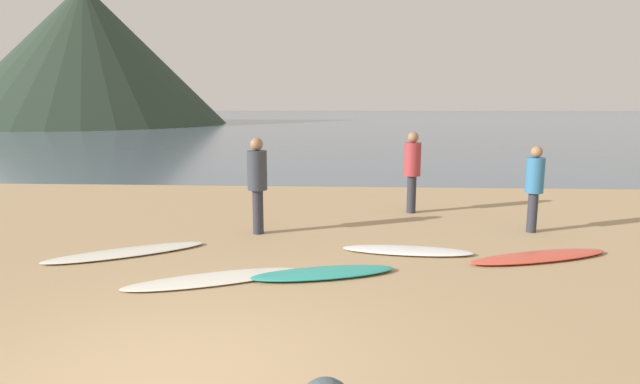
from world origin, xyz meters
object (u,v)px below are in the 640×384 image
Objects in this scene: surfboard_2 at (323,273)px; surfboard_3 at (407,250)px; surfboard_0 at (126,252)px; person_0 at (257,178)px; surfboard_1 at (213,279)px; person_1 at (412,166)px; person_2 at (535,182)px; surfboard_4 at (539,257)px.

surfboard_2 is 0.99× the size of surfboard_3.
person_0 is (1.84, 1.40, 0.98)m from surfboard_0.
person_0 is (0.18, 2.53, 0.99)m from surfboard_1.
surfboard_3 is at bearing 4.91° from surfboard_1.
person_1 reaches higher than surfboard_2.
surfboard_0 is at bearing 122.63° from surfboard_1.
person_2 is at bearing 6.43° from surfboard_1.
surfboard_2 is at bearing -45.72° from surfboard_0.
surfboard_4 is (4.69, 1.22, 0.01)m from surfboard_1.
surfboard_0 is at bearing -169.94° from surfboard_3.
person_1 is (-1.55, 3.23, 0.97)m from surfboard_4.
surfboard_4 reaches higher than surfboard_3.
surfboard_1 is 2.72m from person_0.
person_2 is (3.67, 2.63, 0.88)m from surfboard_2.
surfboard_4 is at bearing -0.81° from surfboard_3.
surfboard_2 is at bearing 98.27° from person_0.
person_1 reaches higher than surfboard_1.
person_0 reaches higher than person_2.
surfboard_2 is at bearing 176.78° from surfboard_4.
surfboard_0 is 1.02× the size of surfboard_4.
surfboard_2 reaches higher than surfboard_3.
person_0 is 4.97m from person_2.
person_0 is 1.00× the size of person_1.
surfboard_0 is 1.54× the size of person_2.
surfboard_4 is (6.35, 0.09, 0.01)m from surfboard_0.
surfboard_0 reaches higher than surfboard_1.
surfboard_1 is at bearing 174.83° from surfboard_2.
surfboard_4 is 1.38× the size of person_1.
person_2 reaches higher than surfboard_3.
surfboard_0 is 5.92m from person_1.
surfboard_1 is 5.97m from person_2.
surfboard_3 is at bearing 112.79° from person_1.
surfboard_0 is 1.40× the size of person_1.
person_2 reaches higher than surfboard_0.
surfboard_0 is 7.08m from person_2.
person_1 is (2.96, 1.93, -0.00)m from person_0.
surfboard_4 is 1.96m from person_2.
person_1 is (4.80, 3.33, 0.98)m from surfboard_0.
surfboard_4 is 1.51× the size of person_2.
person_0 reaches higher than surfboard_3.
person_0 reaches higher than surfboard_4.
surfboard_2 is 0.85× the size of surfboard_4.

